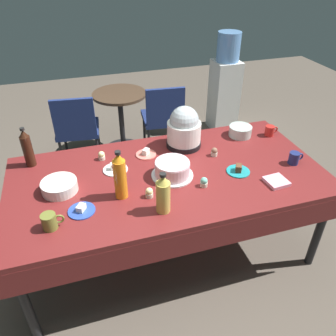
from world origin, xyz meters
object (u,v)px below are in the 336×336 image
object	(u,v)px
cupcake_rose	(204,182)
soda_bottle_orange_juice	(120,176)
cupcake_vanilla	(102,156)
cupcake_cocoa	(149,193)
dessert_plate_teal	(238,170)
coffee_mug_red	(270,131)
round_cafe_table	(121,111)
dessert_plate_coral	(146,154)
soda_bottle_cola	(27,148)
potluck_table	(168,181)
soda_bottle_ginger_ale	(163,194)
cupcake_berry	(214,152)
coffee_mug_navy	(294,158)
frosted_layer_cake	(172,169)
dessert_plate_white	(115,168)
coffee_mug_olive	(50,221)
ceramic_snack_bowl	(59,186)
maroon_chair_right	(163,115)
water_cooler	(225,86)
dessert_plate_cobalt	(82,210)
maroon_chair_left	(77,127)
glass_salad_bowl	(240,131)

from	to	relation	value
cupcake_rose	soda_bottle_orange_juice	bearing A→B (deg)	174.15
cupcake_vanilla	cupcake_cocoa	size ratio (longest dim) A/B	1.00
dessert_plate_teal	coffee_mug_red	distance (m)	0.65
cupcake_vanilla	round_cafe_table	distance (m)	1.43
dessert_plate_coral	soda_bottle_cola	world-z (taller)	soda_bottle_cola
potluck_table	cupcake_rose	distance (m)	0.29
potluck_table	soda_bottle_cola	world-z (taller)	soda_bottle_cola
soda_bottle_cola	dessert_plate_teal	bearing A→B (deg)	-20.44
cupcake_vanilla	soda_bottle_ginger_ale	size ratio (longest dim) A/B	0.25
cupcake_berry	coffee_mug_navy	bearing A→B (deg)	-27.71
frosted_layer_cake	cupcake_berry	world-z (taller)	frosted_layer_cake
dessert_plate_white	coffee_mug_olive	world-z (taller)	coffee_mug_olive
dessert_plate_coral	dessert_plate_white	size ratio (longest dim) A/B	0.88
soda_bottle_ginger_ale	coffee_mug_navy	bearing A→B (deg)	11.51
cupcake_vanilla	coffee_mug_red	bearing A→B (deg)	-1.49
ceramic_snack_bowl	coffee_mug_red	bearing A→B (deg)	8.84
maroon_chair_right	water_cooler	distance (m)	1.03
dessert_plate_cobalt	cupcake_rose	size ratio (longest dim) A/B	2.45
cupcake_vanilla	coffee_mug_olive	size ratio (longest dim) A/B	0.53
soda_bottle_orange_juice	cupcake_rose	bearing A→B (deg)	-5.85
cupcake_cocoa	maroon_chair_left	bearing A→B (deg)	102.53
maroon_chair_right	maroon_chair_left	bearing A→B (deg)	179.99
frosted_layer_cake	coffee_mug_navy	world-z (taller)	frosted_layer_cake
soda_bottle_cola	maroon_chair_right	bearing A→B (deg)	38.76
coffee_mug_olive	round_cafe_table	world-z (taller)	coffee_mug_olive
potluck_table	ceramic_snack_bowl	size ratio (longest dim) A/B	9.46
soda_bottle_orange_juice	round_cafe_table	size ratio (longest dim) A/B	0.47
ceramic_snack_bowl	round_cafe_table	bearing A→B (deg)	67.65
soda_bottle_cola	maroon_chair_right	distance (m)	1.73
ceramic_snack_bowl	water_cooler	xyz separation A→B (m)	(2.06, 1.85, -0.20)
coffee_mug_red	dessert_plate_white	bearing A→B (deg)	-174.22
potluck_table	cupcake_vanilla	xyz separation A→B (m)	(-0.42, 0.33, 0.09)
ceramic_snack_bowl	dessert_plate_cobalt	world-z (taller)	ceramic_snack_bowl
cupcake_cocoa	potluck_table	bearing A→B (deg)	47.69
dessert_plate_white	soda_bottle_orange_juice	bearing A→B (deg)	-91.85
cupcake_vanilla	soda_bottle_ginger_ale	bearing A→B (deg)	-67.83
dessert_plate_coral	round_cafe_table	size ratio (longest dim) A/B	0.22
cupcake_vanilla	water_cooler	bearing A→B (deg)	41.38
round_cafe_table	coffee_mug_red	bearing A→B (deg)	-53.41
round_cafe_table	soda_bottle_ginger_ale	bearing A→B (deg)	-92.53
dessert_plate_teal	maroon_chair_left	bearing A→B (deg)	123.45
coffee_mug_red	soda_bottle_cola	bearing A→B (deg)	176.63
glass_salad_bowl	soda_bottle_cola	distance (m)	1.67
glass_salad_bowl	soda_bottle_orange_juice	xyz separation A→B (m)	(-1.10, -0.51, 0.11)
potluck_table	round_cafe_table	world-z (taller)	potluck_table
dessert_plate_cobalt	coffee_mug_red	world-z (taller)	coffee_mug_red
ceramic_snack_bowl	coffee_mug_olive	xyz separation A→B (m)	(-0.06, -0.34, 0.01)
soda_bottle_orange_juice	cupcake_vanilla	bearing A→B (deg)	97.58
soda_bottle_orange_juice	coffee_mug_navy	distance (m)	1.28
maroon_chair_right	soda_bottle_orange_juice	bearing A→B (deg)	-114.98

